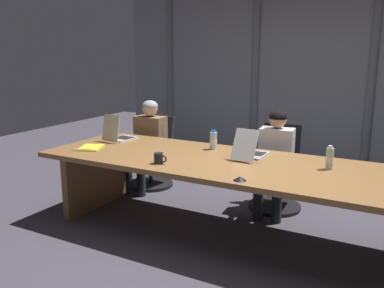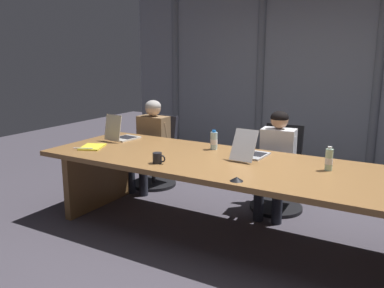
# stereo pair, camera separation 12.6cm
# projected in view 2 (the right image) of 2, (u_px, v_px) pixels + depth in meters

# --- Properties ---
(ground_plane) EXTENTS (12.77, 12.77, 0.00)m
(ground_plane) POSITION_uv_depth(u_px,v_px,m) (242.00, 239.00, 3.96)
(ground_plane) COLOR #47424C
(conference_table) EXTENTS (4.10, 1.23, 0.76)m
(conference_table) POSITION_uv_depth(u_px,v_px,m) (244.00, 178.00, 3.82)
(conference_table) COLOR olive
(conference_table) RESTS_ON ground_plane
(curtain_backdrop) EXTENTS (6.38, 0.17, 3.16)m
(curtain_backdrop) POSITION_uv_depth(u_px,v_px,m) (320.00, 66.00, 5.89)
(curtain_backdrop) COLOR gray
(curtain_backdrop) RESTS_ON ground_plane
(laptop_left_end) EXTENTS (0.28, 0.40, 0.31)m
(laptop_left_end) POSITION_uv_depth(u_px,v_px,m) (121.00, 135.00, 4.81)
(laptop_left_end) COLOR beige
(laptop_left_end) RESTS_ON conference_table
(laptop_left_mid) EXTENTS (0.25, 0.49, 0.30)m
(laptop_left_mid) POSITION_uv_depth(u_px,v_px,m) (251.00, 152.00, 4.00)
(laptop_left_mid) COLOR #BCBCC1
(laptop_left_mid) RESTS_ON conference_table
(office_chair_left_end) EXTENTS (0.60, 0.61, 0.94)m
(office_chair_left_end) POSITION_uv_depth(u_px,v_px,m) (156.00, 159.00, 5.53)
(office_chair_left_end) COLOR #2D2D38
(office_chair_left_end) RESTS_ON ground_plane
(office_chair_left_mid) EXTENTS (0.60, 0.60, 0.95)m
(office_chair_left_mid) POSITION_uv_depth(u_px,v_px,m) (278.00, 178.00, 4.69)
(office_chair_left_mid) COLOR black
(office_chair_left_mid) RESTS_ON ground_plane
(person_left_end) EXTENTS (0.41, 0.55, 1.16)m
(person_left_end) POSITION_uv_depth(u_px,v_px,m) (150.00, 139.00, 5.32)
(person_left_end) COLOR olive
(person_left_end) RESTS_ON ground_plane
(person_left_mid) EXTENTS (0.42, 0.57, 1.14)m
(person_left_mid) POSITION_uv_depth(u_px,v_px,m) (276.00, 157.00, 4.48)
(person_left_mid) COLOR silver
(person_left_mid) RESTS_ON ground_plane
(water_bottle_primary) EXTENTS (0.08, 0.08, 0.21)m
(water_bottle_primary) POSITION_uv_depth(u_px,v_px,m) (214.00, 141.00, 4.34)
(water_bottle_primary) COLOR silver
(water_bottle_primary) RESTS_ON conference_table
(water_bottle_secondary) EXTENTS (0.07, 0.07, 0.21)m
(water_bottle_secondary) POSITION_uv_depth(u_px,v_px,m) (329.00, 160.00, 3.56)
(water_bottle_secondary) COLOR #ADD1B2
(water_bottle_secondary) RESTS_ON conference_table
(coffee_mug_near) EXTENTS (0.13, 0.09, 0.10)m
(coffee_mug_near) POSITION_uv_depth(u_px,v_px,m) (158.00, 158.00, 3.80)
(coffee_mug_near) COLOR black
(coffee_mug_near) RESTS_ON conference_table
(conference_mic_middle) EXTENTS (0.11, 0.11, 0.03)m
(conference_mic_middle) POSITION_uv_depth(u_px,v_px,m) (237.00, 179.00, 3.28)
(conference_mic_middle) COLOR black
(conference_mic_middle) RESTS_ON conference_table
(spiral_notepad) EXTENTS (0.32, 0.37, 0.03)m
(spiral_notepad) POSITION_uv_depth(u_px,v_px,m) (92.00, 147.00, 4.43)
(spiral_notepad) COLOR yellow
(spiral_notepad) RESTS_ON conference_table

